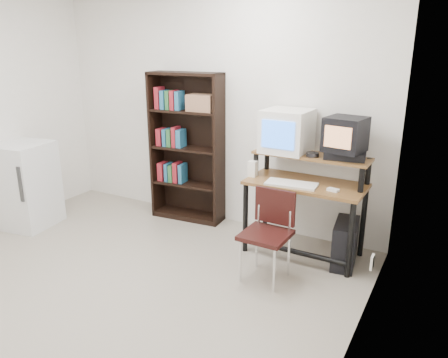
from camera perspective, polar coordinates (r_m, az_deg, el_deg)
The scene contains 17 objects.
floor at distance 3.87m, azimuth -17.06°, elevation -14.63°, with size 4.00×4.00×0.01m, color #A49988.
back_wall at distance 4.92m, azimuth -1.51°, elevation 9.28°, with size 4.00×0.01×2.60m, color white.
right_wall at distance 2.35m, azimuth 16.09°, elevation -0.55°, with size 0.01×4.00×2.60m, color white.
computer_desk at distance 4.22m, azimuth 10.67°, elevation -1.13°, with size 1.11×0.57×0.98m.
crt_monitor at distance 4.30m, azimuth 8.23°, elevation 6.24°, with size 0.44×0.46×0.41m.
vcr at distance 4.14m, azimuth 15.54°, elevation 2.98°, with size 0.36×0.26×0.08m, color black.
crt_tv at distance 4.09m, azimuth 15.56°, elevation 5.63°, with size 0.38×0.37×0.31m.
cd_spindle at distance 4.14m, azimuth 11.47°, elevation 3.07°, with size 0.12×0.12×0.05m, color #26262B.
keyboard at distance 4.08m, azimuth 8.78°, elevation -0.75°, with size 0.47×0.21×0.04m, color white.
mousepad at distance 4.00m, azimuth 14.05°, elevation -1.69°, with size 0.22×0.18×0.01m, color black.
mouse at distance 3.99m, azimuth 14.06°, elevation -1.45°, with size 0.10×0.06×0.03m, color white.
desk_speaker at distance 4.29m, azimuth 3.76°, elevation 1.26°, with size 0.08×0.07×0.17m, color white.
pc_tower at distance 4.25m, azimuth 15.54°, elevation -8.10°, with size 0.20×0.45×0.42m, color black.
school_chair at distance 3.81m, azimuth 5.92°, elevation -6.12°, with size 0.40×0.40×0.78m.
bookshelf at distance 5.01m, azimuth -4.76°, elevation 4.38°, with size 0.87×0.35×1.69m.
mini_fridge at distance 5.36m, azimuth -24.54°, elevation -0.69°, with size 0.64×0.64×0.95m.
wall_outlet at distance 3.78m, azimuth 18.78°, elevation -10.24°, with size 0.02×0.08×0.12m, color beige.
Camera 1 is at (2.47, -2.19, 2.00)m, focal length 35.00 mm.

